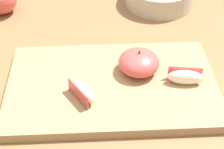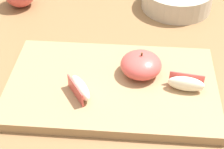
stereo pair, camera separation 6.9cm
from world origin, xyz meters
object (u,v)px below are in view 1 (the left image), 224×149
(cutting_board, at_px, (112,86))
(apple_wedge_middle, at_px, (83,91))
(apple_half_skin_up, at_px, (139,62))
(apple_wedge_left, at_px, (185,77))

(cutting_board, distance_m, apple_wedge_middle, 0.07)
(cutting_board, xyz_separation_m, apple_half_skin_up, (0.06, 0.03, 0.03))
(apple_half_skin_up, relative_size, apple_wedge_left, 1.14)
(cutting_board, xyz_separation_m, apple_wedge_left, (0.14, -0.01, 0.03))
(apple_half_skin_up, height_order, apple_wedge_middle, apple_half_skin_up)
(apple_half_skin_up, xyz_separation_m, apple_wedge_middle, (-0.11, -0.07, -0.01))
(apple_half_skin_up, relative_size, apple_wedge_middle, 1.16)
(apple_wedge_middle, bearing_deg, apple_wedge_left, 8.35)
(cutting_board, xyz_separation_m, apple_wedge_middle, (-0.06, -0.04, 0.03))
(apple_half_skin_up, distance_m, apple_wedge_middle, 0.13)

